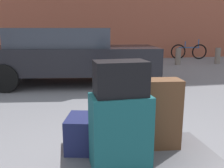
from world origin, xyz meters
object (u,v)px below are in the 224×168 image
suitcase_teal_rear_right (120,132)px  duffel_bag_navy_rear_left (102,133)px  bicycle_leaning (189,51)px  bollard_kerb_near (149,57)px  bollard_kerb_mid (178,57)px  bollard_kerb_far (218,56)px  suitcase_brown_front_right (158,113)px  duffel_bag_black_topmost_pile (120,78)px  luggage_cart (139,163)px  parked_car (70,55)px

suitcase_teal_rear_right → duffel_bag_navy_rear_left: (-0.09, 0.29, -0.13)m
duffel_bag_navy_rear_left → bicycle_leaning: size_ratio=0.35×
bollard_kerb_near → duffel_bag_navy_rear_left: bearing=-112.6°
bollard_kerb_near → bollard_kerb_mid: size_ratio=1.00×
bollard_kerb_far → bollard_kerb_mid: bearing=180.0°
suitcase_brown_front_right → duffel_bag_black_topmost_pile: size_ratio=1.65×
suitcase_brown_front_right → duffel_bag_navy_rear_left: bearing=-177.5°
luggage_cart → suitcase_brown_front_right: bearing=33.8°
bicycle_leaning → bollard_kerb_mid: bearing=-129.1°
duffel_bag_navy_rear_left → suitcase_brown_front_right: bearing=10.5°
duffel_bag_navy_rear_left → duffel_bag_black_topmost_pile: duffel_bag_black_topmost_pile is taller
parked_car → bollard_kerb_near: size_ratio=6.78×
suitcase_brown_front_right → bicycle_leaning: (5.13, 8.87, -0.27)m
duffel_bag_navy_rear_left → bicycle_leaning: bearing=71.7°
bicycle_leaning → parked_car: bearing=-142.3°
luggage_cart → bollard_kerb_far: size_ratio=1.96×
luggage_cart → suitcase_brown_front_right: suitcase_brown_front_right is taller
parked_car → bollard_kerb_mid: parked_car is taller
bicycle_leaning → bollard_kerb_far: bearing=-78.2°
bicycle_leaning → bollard_kerb_far: (0.37, -1.75, -0.04)m
duffel_bag_black_topmost_pile → bollard_kerb_mid: duffel_bag_black_topmost_pile is taller
luggage_cart → duffel_bag_navy_rear_left: bearing=149.5°
parked_car → suitcase_brown_front_right: bearing=-81.3°
bicycle_leaning → bollard_kerb_mid: bicycle_leaning is taller
duffel_bag_navy_rear_left → duffel_bag_black_topmost_pile: bearing=-58.7°
duffel_bag_navy_rear_left → parked_car: (-0.18, 4.36, 0.27)m
luggage_cart → suitcase_brown_front_right: size_ratio=2.12×
luggage_cart → suitcase_teal_rear_right: size_ratio=2.30×
luggage_cart → parked_car: (-0.47, 4.53, 0.49)m
duffel_bag_navy_rear_left → bollard_kerb_mid: bollard_kerb_mid is taller
luggage_cart → duffel_bag_black_topmost_pile: size_ratio=3.50×
bollard_kerb_mid → suitcase_teal_rear_right: bearing=-119.1°
luggage_cart → duffel_bag_black_topmost_pile: 0.80m
suitcase_brown_front_right → bollard_kerb_mid: (3.71, 7.11, -0.31)m
duffel_bag_navy_rear_left → bollard_kerb_far: size_ratio=0.92×
luggage_cart → bollard_kerb_mid: (3.91, 7.25, 0.06)m
bollard_kerb_mid → duffel_bag_navy_rear_left: bearing=-120.7°
bicycle_leaning → bollard_kerb_far: bicycle_leaning is taller
suitcase_brown_front_right → luggage_cart: bearing=-140.0°
duffel_bag_navy_rear_left → bollard_kerb_mid: 8.24m
suitcase_brown_front_right → bollard_kerb_near: bearing=77.1°
bollard_kerb_mid → bollard_kerb_far: (1.79, 0.00, 0.00)m
parked_car → bicycle_leaning: bearing=37.7°
luggage_cart → bollard_kerb_near: bearing=69.8°
duffel_bag_black_topmost_pile → bicycle_leaning: bearing=57.2°
duffel_bag_navy_rear_left → bollard_kerb_far: bollard_kerb_far is taller
luggage_cart → suitcase_teal_rear_right: suitcase_teal_rear_right is taller
bicycle_leaning → duffel_bag_navy_rear_left: bearing=-122.5°
parked_car → bollard_kerb_far: bearing=23.9°
bollard_kerb_near → duffel_bag_black_topmost_pile: bearing=-111.2°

